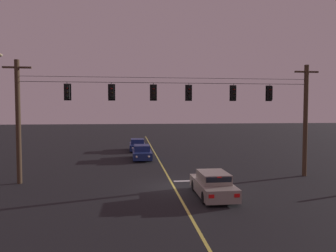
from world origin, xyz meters
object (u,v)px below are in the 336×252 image
at_px(traffic_light_leftmost, 67,92).
at_px(traffic_light_far_right, 270,93).
at_px(car_oncoming_trailing, 137,145).
at_px(traffic_light_rightmost, 234,93).
at_px(traffic_light_right_inner, 189,93).
at_px(traffic_light_centre, 154,92).
at_px(car_waiting_near_lane, 213,185).
at_px(traffic_light_left_inner, 111,92).
at_px(car_oncoming_lead, 142,153).

height_order(traffic_light_leftmost, traffic_light_far_right, same).
xyz_separation_m(traffic_light_far_right, car_oncoming_trailing, (-9.12, 15.89, -5.40)).
bearing_deg(traffic_light_rightmost, traffic_light_right_inner, 180.00).
bearing_deg(traffic_light_centre, traffic_light_far_right, 0.00).
bearing_deg(car_waiting_near_lane, traffic_light_rightmost, 59.41).
bearing_deg(traffic_light_far_right, traffic_light_rightmost, 180.00).
height_order(traffic_light_left_inner, car_oncoming_lead, traffic_light_left_inner).
height_order(traffic_light_far_right, car_waiting_near_lane, traffic_light_far_right).
bearing_deg(car_oncoming_trailing, car_oncoming_lead, -87.33).
bearing_deg(traffic_light_far_right, traffic_light_right_inner, 180.00).
distance_m(traffic_light_far_right, car_oncoming_lead, 13.88).
bearing_deg(traffic_light_far_right, car_oncoming_trailing, 119.85).
relative_size(traffic_light_leftmost, traffic_light_far_right, 1.00).
distance_m(traffic_light_left_inner, car_oncoming_lead, 10.98).
xyz_separation_m(traffic_light_centre, car_oncoming_lead, (-0.48, 9.27, -5.40)).
relative_size(traffic_light_far_right, car_oncoming_lead, 0.28).
height_order(traffic_light_far_right, car_oncoming_trailing, traffic_light_far_right).
relative_size(traffic_light_right_inner, traffic_light_far_right, 1.00).
xyz_separation_m(traffic_light_leftmost, car_oncoming_lead, (5.25, 9.27, -5.40)).
distance_m(traffic_light_left_inner, car_oncoming_trailing, 16.91).
height_order(traffic_light_leftmost, traffic_light_rightmost, same).
relative_size(car_waiting_near_lane, car_oncoming_trailing, 0.98).
distance_m(traffic_light_leftmost, traffic_light_right_inner, 8.19).
bearing_deg(traffic_light_rightmost, car_oncoming_lead, 123.52).
bearing_deg(traffic_light_centre, car_oncoming_lead, 92.99).
bearing_deg(traffic_light_leftmost, car_waiting_near_lane, -27.30).
bearing_deg(traffic_light_left_inner, traffic_light_centre, 0.00).
xyz_separation_m(traffic_light_centre, traffic_light_rightmost, (5.66, 0.00, 0.00)).
relative_size(traffic_light_right_inner, car_waiting_near_lane, 0.28).
height_order(traffic_light_centre, car_oncoming_lead, traffic_light_centre).
bearing_deg(car_oncoming_trailing, traffic_light_left_inner, -97.32).
height_order(traffic_light_left_inner, traffic_light_right_inner, same).
relative_size(car_waiting_near_lane, car_oncoming_lead, 0.98).
distance_m(traffic_light_right_inner, traffic_light_rightmost, 3.20).
xyz_separation_m(traffic_light_rightmost, car_oncoming_lead, (-6.14, 9.27, -5.40)).
xyz_separation_m(traffic_light_right_inner, car_oncoming_lead, (-2.95, 9.27, -5.40)).
distance_m(car_waiting_near_lane, car_oncoming_trailing, 20.75).
relative_size(traffic_light_left_inner, traffic_light_centre, 1.00).
xyz_separation_m(traffic_light_rightmost, traffic_light_far_right, (2.67, 0.00, 0.00)).
distance_m(traffic_light_rightmost, traffic_light_far_right, 2.67).
bearing_deg(traffic_light_right_inner, traffic_light_centre, 180.00).
distance_m(traffic_light_centre, traffic_light_rightmost, 5.66).
bearing_deg(traffic_light_left_inner, traffic_light_far_right, 0.00).
relative_size(traffic_light_leftmost, car_oncoming_trailing, 0.28).
bearing_deg(car_waiting_near_lane, traffic_light_centre, 123.62).
relative_size(traffic_light_far_right, car_oncoming_trailing, 0.28).
bearing_deg(car_waiting_near_lane, car_oncoming_lead, 104.18).
height_order(car_oncoming_lead, car_oncoming_trailing, same).
height_order(traffic_light_right_inner, car_oncoming_trailing, traffic_light_right_inner).
height_order(traffic_light_right_inner, car_waiting_near_lane, traffic_light_right_inner).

